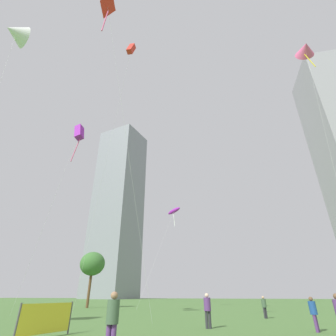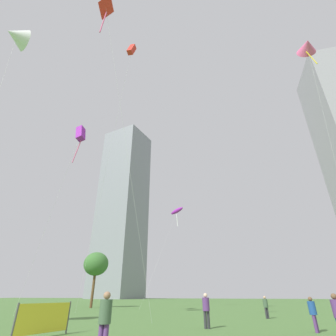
{
  "view_description": "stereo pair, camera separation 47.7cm",
  "coord_description": "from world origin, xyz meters",
  "px_view_note": "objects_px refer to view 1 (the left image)",
  "views": [
    {
      "loc": [
        6.58,
        -6.66,
        1.75
      ],
      "look_at": [
        1.07,
        13.44,
        12.33
      ],
      "focal_mm": 26.75,
      "sensor_mm": 36.0,
      "label": 1
    },
    {
      "loc": [
        7.04,
        -6.53,
        1.75
      ],
      "look_at": [
        1.07,
        13.44,
        12.33
      ],
      "focal_mm": 26.75,
      "sensor_mm": 36.0,
      "label": 2
    }
  ],
  "objects_px": {
    "person_standing_1": "(313,311)",
    "person_standing_2": "(264,305)",
    "kite_flying_0": "(16,33)",
    "kite_flying_2": "(131,49)",
    "kite_flying_7": "(79,133)",
    "park_tree_0": "(92,264)",
    "distant_highrise_0": "(118,206)",
    "event_banner": "(46,318)",
    "kite_flying_1": "(108,12)",
    "kite_flying_6": "(305,49)",
    "person_standing_4": "(112,318)",
    "kite_flying_3": "(174,211)",
    "person_standing_3": "(207,308)"
  },
  "relations": [
    {
      "from": "kite_flying_0",
      "to": "kite_flying_3",
      "type": "distance_m",
      "value": 33.5
    },
    {
      "from": "kite_flying_0",
      "to": "park_tree_0",
      "type": "height_order",
      "value": "kite_flying_0"
    },
    {
      "from": "kite_flying_7",
      "to": "event_banner",
      "type": "relative_size",
      "value": 6.9
    },
    {
      "from": "kite_flying_7",
      "to": "kite_flying_6",
      "type": "bearing_deg",
      "value": 9.03
    },
    {
      "from": "kite_flying_1",
      "to": "distant_highrise_0",
      "type": "distance_m",
      "value": 125.09
    },
    {
      "from": "person_standing_2",
      "to": "kite_flying_3",
      "type": "relative_size",
      "value": 0.1
    },
    {
      "from": "kite_flying_3",
      "to": "kite_flying_6",
      "type": "height_order",
      "value": "kite_flying_6"
    },
    {
      "from": "park_tree_0",
      "to": "person_standing_1",
      "type": "bearing_deg",
      "value": -38.41
    },
    {
      "from": "person_standing_2",
      "to": "kite_flying_1",
      "type": "xyz_separation_m",
      "value": [
        -9.91,
        -14.1,
        22.46
      ]
    },
    {
      "from": "distant_highrise_0",
      "to": "event_banner",
      "type": "height_order",
      "value": "distant_highrise_0"
    },
    {
      "from": "distant_highrise_0",
      "to": "person_standing_2",
      "type": "bearing_deg",
      "value": -44.73
    },
    {
      "from": "kite_flying_1",
      "to": "kite_flying_6",
      "type": "relative_size",
      "value": 0.8
    },
    {
      "from": "kite_flying_2",
      "to": "distant_highrise_0",
      "type": "bearing_deg",
      "value": 117.01
    },
    {
      "from": "kite_flying_6",
      "to": "person_standing_2",
      "type": "bearing_deg",
      "value": 179.74
    },
    {
      "from": "kite_flying_6",
      "to": "event_banner",
      "type": "xyz_separation_m",
      "value": [
        -20.25,
        -13.58,
        -28.73
      ]
    },
    {
      "from": "person_standing_1",
      "to": "kite_flying_0",
      "type": "xyz_separation_m",
      "value": [
        -21.61,
        -5.9,
        23.21
      ]
    },
    {
      "from": "kite_flying_0",
      "to": "person_standing_1",
      "type": "bearing_deg",
      "value": 15.28
    },
    {
      "from": "person_standing_4",
      "to": "kite_flying_7",
      "type": "xyz_separation_m",
      "value": [
        -12.33,
        12.09,
        17.77
      ]
    },
    {
      "from": "person_standing_3",
      "to": "kite_flying_2",
      "type": "height_order",
      "value": "kite_flying_2"
    },
    {
      "from": "kite_flying_1",
      "to": "kite_flying_3",
      "type": "xyz_separation_m",
      "value": [
        -2.07,
        31.26,
        -8.2
      ]
    },
    {
      "from": "person_standing_4",
      "to": "person_standing_2",
      "type": "bearing_deg",
      "value": -106.64
    },
    {
      "from": "person_standing_1",
      "to": "kite_flying_0",
      "type": "height_order",
      "value": "kite_flying_0"
    },
    {
      "from": "park_tree_0",
      "to": "event_banner",
      "type": "distance_m",
      "value": 30.14
    },
    {
      "from": "kite_flying_3",
      "to": "event_banner",
      "type": "xyz_separation_m",
      "value": [
        1.4,
        -30.78,
        -14.45
      ]
    },
    {
      "from": "kite_flying_3",
      "to": "kite_flying_6",
      "type": "xyz_separation_m",
      "value": [
        21.64,
        -17.2,
        14.28
      ]
    },
    {
      "from": "kite_flying_3",
      "to": "distant_highrise_0",
      "type": "height_order",
      "value": "distant_highrise_0"
    },
    {
      "from": "person_standing_3",
      "to": "person_standing_2",
      "type": "bearing_deg",
      "value": 50.43
    },
    {
      "from": "person_standing_2",
      "to": "person_standing_4",
      "type": "relative_size",
      "value": 0.89
    },
    {
      "from": "person_standing_4",
      "to": "kite_flying_2",
      "type": "relative_size",
      "value": 0.06
    },
    {
      "from": "kite_flying_7",
      "to": "distant_highrise_0",
      "type": "bearing_deg",
      "value": 114.38
    },
    {
      "from": "person_standing_4",
      "to": "kite_flying_6",
      "type": "bearing_deg",
      "value": -130.5
    },
    {
      "from": "person_standing_2",
      "to": "event_banner",
      "type": "bearing_deg",
      "value": 13.85
    },
    {
      "from": "kite_flying_2",
      "to": "kite_flying_1",
      "type": "bearing_deg",
      "value": -75.47
    },
    {
      "from": "kite_flying_7",
      "to": "park_tree_0",
      "type": "xyz_separation_m",
      "value": [
        -6.31,
        17.08,
        -12.69
      ]
    },
    {
      "from": "person_standing_4",
      "to": "kite_flying_0",
      "type": "distance_m",
      "value": 27.03
    },
    {
      "from": "kite_flying_0",
      "to": "kite_flying_2",
      "type": "relative_size",
      "value": 0.78
    },
    {
      "from": "kite_flying_6",
      "to": "distant_highrise_0",
      "type": "height_order",
      "value": "distant_highrise_0"
    },
    {
      "from": "person_standing_3",
      "to": "kite_flying_3",
      "type": "relative_size",
      "value": 0.12
    },
    {
      "from": "person_standing_3",
      "to": "kite_flying_7",
      "type": "bearing_deg",
      "value": 150.06
    },
    {
      "from": "event_banner",
      "to": "distant_highrise_0",
      "type": "bearing_deg",
      "value": 115.81
    },
    {
      "from": "person_standing_4",
      "to": "kite_flying_3",
      "type": "xyz_separation_m",
      "value": [
        -6.22,
        33.7,
        14.14
      ]
    },
    {
      "from": "person_standing_1",
      "to": "person_standing_2",
      "type": "relative_size",
      "value": 1.0
    },
    {
      "from": "person_standing_1",
      "to": "kite_flying_6",
      "type": "distance_m",
      "value": 30.68
    },
    {
      "from": "kite_flying_3",
      "to": "kite_flying_6",
      "type": "relative_size",
      "value": 0.52
    },
    {
      "from": "person_standing_3",
      "to": "person_standing_4",
      "type": "relative_size",
      "value": 0.99
    },
    {
      "from": "kite_flying_0",
      "to": "kite_flying_3",
      "type": "bearing_deg",
      "value": 76.32
    },
    {
      "from": "kite_flying_7",
      "to": "event_banner",
      "type": "distance_m",
      "value": 21.61
    },
    {
      "from": "person_standing_4",
      "to": "kite_flying_0",
      "type": "xyz_separation_m",
      "value": [
        -13.86,
        2.34,
        23.09
      ]
    },
    {
      "from": "person_standing_1",
      "to": "person_standing_2",
      "type": "height_order",
      "value": "person_standing_1"
    },
    {
      "from": "person_standing_2",
      "to": "kite_flying_0",
      "type": "xyz_separation_m",
      "value": [
        -19.62,
        -14.2,
        23.21
      ]
    }
  ]
}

